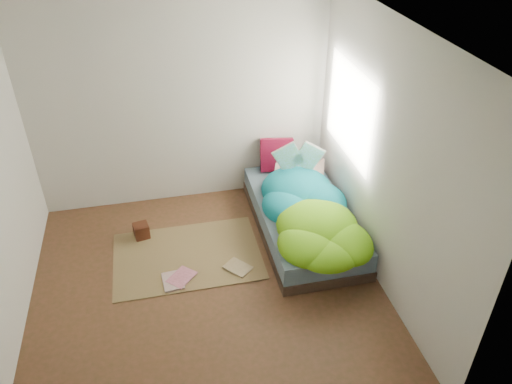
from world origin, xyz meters
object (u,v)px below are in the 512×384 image
(open_book, at_px, (299,150))
(floor_book_a, at_px, (163,283))
(wooden_box, at_px, (141,231))
(bed, at_px, (302,219))
(pillow_magenta, at_px, (277,155))
(floor_book_b, at_px, (174,274))

(open_book, xyz_separation_m, floor_book_a, (-1.72, -1.01, -0.81))
(open_book, relative_size, wooden_box, 2.99)
(bed, xyz_separation_m, open_book, (0.06, 0.45, 0.66))
(pillow_magenta, height_order, floor_book_b, pillow_magenta)
(bed, relative_size, floor_book_b, 7.03)
(open_book, bearing_deg, wooden_box, -166.16)
(wooden_box, height_order, floor_book_a, wooden_box)
(bed, distance_m, floor_book_a, 1.76)
(floor_book_a, xyz_separation_m, floor_book_b, (0.12, 0.11, 0.00))
(wooden_box, height_order, floor_book_b, wooden_box)
(bed, xyz_separation_m, floor_book_a, (-1.66, -0.56, -0.15))
(bed, bearing_deg, pillow_magenta, 95.82)
(bed, distance_m, open_book, 0.80)
(pillow_magenta, distance_m, floor_book_a, 2.19)
(bed, relative_size, pillow_magenta, 4.84)
(pillow_magenta, xyz_separation_m, wooden_box, (-1.76, -0.60, -0.45))
(pillow_magenta, bearing_deg, bed, -74.19)
(wooden_box, relative_size, floor_book_b, 0.58)
(pillow_magenta, distance_m, floor_book_b, 2.04)
(wooden_box, distance_m, floor_book_b, 0.79)
(pillow_magenta, distance_m, wooden_box, 1.91)
(open_book, xyz_separation_m, wooden_box, (-1.91, -0.18, -0.74))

